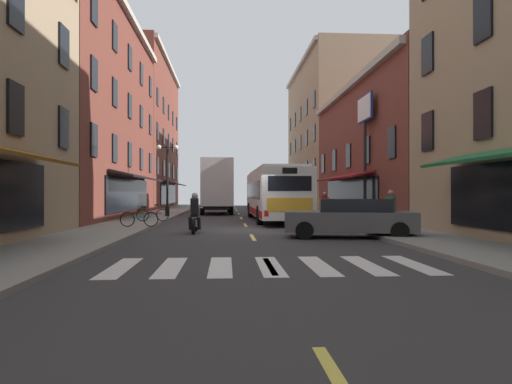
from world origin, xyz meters
TOP-DOWN VIEW (x-y plane):
  - ground_plane at (0.00, 0.00)m, footprint 34.80×80.00m
  - lane_centre_dashes at (0.00, -0.25)m, footprint 0.14×73.90m
  - crosswalk_near at (0.00, -10.00)m, footprint 7.10×2.80m
  - sidewalk_left at (-5.90, 0.00)m, footprint 3.00×80.00m
  - sidewalk_right at (5.90, 0.00)m, footprint 3.00×80.00m
  - storefront_row_left at (-11.38, 3.86)m, footprint 9.44×79.90m
  - storefront_row_right at (11.38, -0.56)m, footprint 9.44×79.90m
  - billboard_sign at (7.05, 5.41)m, footprint 0.40×2.48m
  - transit_bus at (1.88, 6.45)m, footprint 2.77×11.68m
  - box_truck at (-1.76, 15.43)m, footprint 2.67×7.11m
  - sedan_near at (3.59, -3.83)m, footprint 4.90×2.56m
  - sedan_mid at (-1.64, 25.75)m, footprint 1.98×4.24m
  - motorcycle_rider at (-2.28, -1.43)m, footprint 0.62×2.07m
  - bicycle_near at (-4.86, 0.25)m, footprint 1.71×0.48m
  - bicycle_mid at (-4.91, 4.17)m, footprint 1.71×0.48m
  - pedestrian_near at (5.09, 7.23)m, footprint 0.52×0.39m
  - pedestrian_mid at (5.21, -3.51)m, footprint 0.36×0.36m
  - street_lamp_twin at (-4.84, 9.51)m, footprint 1.42×0.32m

SIDE VIEW (x-z plane):
  - ground_plane at x=0.00m, z-range -0.10..0.00m
  - lane_centre_dashes at x=0.00m, z-range 0.00..0.01m
  - crosswalk_near at x=0.00m, z-range 0.00..0.01m
  - sidewalk_left at x=-5.90m, z-range 0.00..0.14m
  - sidewalk_right at x=5.90m, z-range 0.00..0.14m
  - bicycle_near at x=-4.86m, z-range 0.05..0.96m
  - bicycle_mid at x=-4.91m, z-range 0.05..0.96m
  - sedan_mid at x=-1.64m, z-range 0.03..1.34m
  - motorcycle_rider at x=-2.28m, z-range -0.12..1.54m
  - sedan_near at x=3.59m, z-range 0.01..1.44m
  - pedestrian_mid at x=5.21m, z-range 0.16..1.77m
  - pedestrian_near at x=5.09m, z-range 0.18..1.76m
  - transit_bus at x=1.88m, z-range 0.08..3.13m
  - box_truck at x=-1.76m, z-range 0.03..4.25m
  - street_lamp_twin at x=-4.84m, z-range 0.41..5.07m
  - billboard_sign at x=7.05m, z-range 1.92..9.10m
  - storefront_row_left at x=-11.38m, z-range -1.49..14.66m
  - storefront_row_right at x=11.38m, z-range -0.78..15.49m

